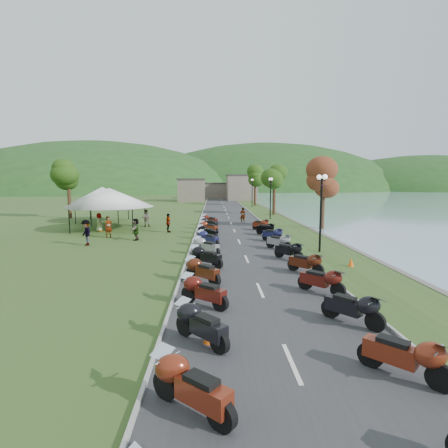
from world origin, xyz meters
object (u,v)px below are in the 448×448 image
object	(u,v)px
pedestrian_a	(109,238)
pedestrian_c	(87,245)
vendor_tent_main	(110,209)
pedestrian_b	(146,227)

from	to	relation	value
pedestrian_a	pedestrian_c	world-z (taller)	pedestrian_c
pedestrian_c	vendor_tent_main	bearing A→B (deg)	147.18
pedestrian_c	pedestrian_b	bearing A→B (deg)	130.12
vendor_tent_main	pedestrian_a	world-z (taller)	vendor_tent_main
vendor_tent_main	pedestrian_b	size ratio (longest dim) A/B	3.16
pedestrian_a	pedestrian_b	world-z (taller)	pedestrian_a
vendor_tent_main	pedestrian_c	size ratio (longest dim) A/B	2.96
pedestrian_b	pedestrian_c	distance (m)	10.82
pedestrian_a	pedestrian_b	xyz separation A→B (m)	(1.71, 7.08, 0.00)
vendor_tent_main	pedestrian_b	bearing A→B (deg)	35.16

